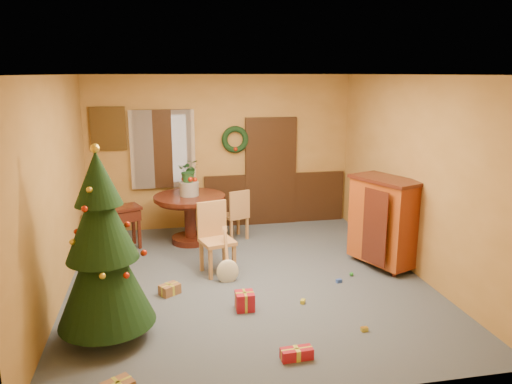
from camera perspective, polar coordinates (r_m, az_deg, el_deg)
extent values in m
plane|color=#3A4755|center=(7.32, -0.98, -10.06)|extent=(5.50, 5.50, 0.00)
plane|color=silver|center=(6.72, -1.08, 13.26)|extent=(5.50, 5.50, 0.00)
plane|color=olive|center=(9.55, -3.95, 4.55)|extent=(5.00, 0.00, 5.00)
plane|color=olive|center=(4.30, 5.50, -6.63)|extent=(5.00, 0.00, 5.00)
plane|color=olive|center=(6.90, -21.92, 0.15)|extent=(0.00, 5.50, 5.50)
plane|color=olive|center=(7.71, 17.60, 1.81)|extent=(0.00, 5.50, 5.50)
cube|color=black|center=(9.89, 2.21, -0.74)|extent=(2.80, 0.06, 1.00)
cube|color=black|center=(9.73, 1.68, 2.36)|extent=(1.00, 0.08, 2.10)
cube|color=white|center=(9.77, 1.64, 2.10)|extent=(0.80, 0.03, 1.90)
cube|color=black|center=(9.41, -10.60, 4.84)|extent=(1.05, 0.08, 1.45)
cube|color=white|center=(9.44, -10.60, 4.87)|extent=(0.88, 0.03, 1.25)
cube|color=white|center=(9.37, -12.93, 4.69)|extent=(0.42, 0.02, 1.45)
cube|color=white|center=(9.37, -8.27, 4.90)|extent=(0.42, 0.02, 1.45)
torus|color=black|center=(9.47, -2.40, 6.03)|extent=(0.51, 0.11, 0.51)
cube|color=#4C3819|center=(9.41, -16.54, 6.97)|extent=(0.62, 0.05, 0.78)
cube|color=gray|center=(9.44, -16.52, 6.99)|extent=(0.48, 0.02, 0.62)
cylinder|color=black|center=(8.72, -7.61, -0.61)|extent=(1.24, 1.24, 0.07)
cylinder|color=black|center=(8.74, -7.60, -1.03)|extent=(1.11, 1.11, 0.04)
cylinder|color=black|center=(8.83, -7.53, -3.12)|extent=(0.20, 0.20, 0.69)
cylinder|color=black|center=(8.94, -7.46, -5.37)|extent=(0.67, 0.67, 0.11)
cylinder|color=slate|center=(8.69, -7.64, 0.38)|extent=(0.33, 0.33, 0.24)
imported|color=#1E4C23|center=(8.62, -7.71, 2.44)|extent=(0.36, 0.31, 0.40)
cube|color=#A66F42|center=(7.43, -4.44, -5.68)|extent=(0.56, 0.56, 0.05)
cube|color=#A66F42|center=(7.52, -5.08, -3.08)|extent=(0.45, 0.16, 0.55)
cube|color=#A66F42|center=(7.74, -3.65, -6.87)|extent=(0.06, 0.06, 0.47)
cube|color=#A66F42|center=(7.62, -6.25, -7.28)|extent=(0.06, 0.06, 0.47)
cube|color=#A66F42|center=(7.42, -2.52, -7.77)|extent=(0.06, 0.06, 0.47)
cube|color=#A66F42|center=(7.29, -5.22, -8.22)|extent=(0.06, 0.06, 0.47)
cube|color=#A66F42|center=(8.98, -2.45, -2.71)|extent=(0.51, 0.51, 0.05)
cube|color=#A66F42|center=(8.76, -1.89, -1.39)|extent=(0.38, 0.17, 0.47)
cube|color=#A66F42|center=(8.83, -2.83, -4.49)|extent=(0.05, 0.05, 0.41)
cube|color=#A66F42|center=(8.99, -1.03, -4.16)|extent=(0.05, 0.05, 0.41)
cube|color=#A66F42|center=(9.10, -3.81, -3.96)|extent=(0.05, 0.05, 0.41)
cube|color=#A66F42|center=(9.25, -2.05, -3.65)|extent=(0.05, 0.05, 0.41)
cylinder|color=black|center=(9.07, -7.54, -2.59)|extent=(0.11, 0.11, 0.87)
cylinder|color=black|center=(8.96, -7.63, 0.14)|extent=(0.35, 0.35, 0.03)
imported|color=#19471E|center=(8.91, -7.67, 1.56)|extent=(0.27, 0.23, 0.42)
cylinder|color=#382111|center=(6.07, -16.50, -14.68)|extent=(0.14, 0.14, 0.23)
cone|color=black|center=(5.77, -16.97, -8.42)|extent=(1.07, 1.07, 1.27)
cone|color=black|center=(5.59, -17.38, -2.85)|extent=(0.78, 0.78, 0.93)
cone|color=black|center=(5.49, -17.70, 1.56)|extent=(0.51, 0.51, 0.58)
sphere|color=yellow|center=(5.43, -17.93, 4.77)|extent=(0.10, 0.10, 0.10)
cube|color=black|center=(8.64, -15.87, -1.89)|extent=(0.92, 0.68, 0.05)
cube|color=black|center=(8.67, -15.82, -2.70)|extent=(0.86, 0.63, 0.18)
cube|color=black|center=(8.78, -18.01, -4.33)|extent=(0.15, 0.29, 0.68)
cube|color=black|center=(8.71, -13.41, -4.15)|extent=(0.15, 0.29, 0.68)
cube|color=#59140A|center=(7.86, 14.42, -3.27)|extent=(0.86, 1.14, 1.27)
cube|color=black|center=(7.70, 14.70, 1.37)|extent=(0.94, 1.22, 0.05)
cylinder|color=black|center=(7.72, 15.51, -8.94)|extent=(0.07, 0.07, 0.09)
cylinder|color=black|center=(8.44, 12.91, -6.83)|extent=(0.07, 0.07, 0.09)
cube|color=#A51624|center=(6.45, -1.29, -12.34)|extent=(0.23, 0.23, 0.23)
cube|color=gold|center=(6.45, -1.29, -12.34)|extent=(0.23, 0.03, 0.23)
cube|color=gold|center=(6.45, -1.29, -12.34)|extent=(0.03, 0.23, 0.23)
cube|color=brown|center=(6.97, -9.83, -10.90)|extent=(0.32, 0.29, 0.14)
cube|color=gold|center=(6.97, -9.83, -10.90)|extent=(0.23, 0.17, 0.14)
cube|color=gold|center=(6.97, -9.83, -10.90)|extent=(0.13, 0.17, 0.14)
cube|color=#A51624|center=(5.50, 4.67, -17.93)|extent=(0.34, 0.16, 0.12)
cube|color=gold|center=(5.50, 4.67, -17.93)|extent=(0.34, 0.04, 0.12)
cube|color=gold|center=(5.50, 4.67, -17.93)|extent=(0.05, 0.14, 0.12)
cube|color=#2749AA|center=(7.34, 9.45, -9.99)|extent=(0.09, 0.07, 0.05)
sphere|color=#227D28|center=(7.59, 10.85, -9.20)|extent=(0.06, 0.06, 0.06)
cube|color=gold|center=(6.67, 5.38, -12.36)|extent=(0.08, 0.09, 0.05)
sphere|color=#AB220B|center=(8.29, 11.37, -7.24)|extent=(0.06, 0.06, 0.06)
cube|color=yellow|center=(6.13, 12.28, -15.07)|extent=(0.08, 0.05, 0.05)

